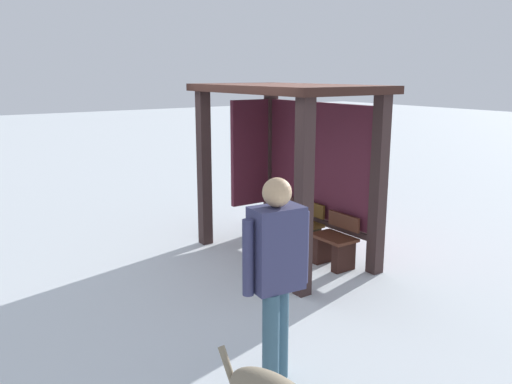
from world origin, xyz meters
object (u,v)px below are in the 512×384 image
bus_shelter (291,137)px  bench_left_inside (274,223)px  bench_center_inside (302,233)px  bench_right_inside (334,246)px  person_walking (276,267)px

bus_shelter → bench_left_inside: bearing=166.2°
bench_left_inside → bench_center_inside: (0.70, -0.00, 0.01)m
bus_shelter → bench_center_inside: (0.10, 0.15, -1.41)m
bench_right_inside → person_walking: (1.76, -2.31, 0.77)m
bus_shelter → bench_left_inside: size_ratio=3.74×
bus_shelter → bench_right_inside: bearing=10.5°
bench_center_inside → bus_shelter: bearing=-124.0°
bus_shelter → person_walking: size_ratio=1.50×
bench_left_inside → bench_center_inside: bench_center_inside is taller
person_walking → bus_shelter: bearing=139.7°
bus_shelter → person_walking: bearing=-40.3°
bench_left_inside → person_walking: size_ratio=0.40×
bench_left_inside → bench_right_inside: bench_left_inside is taller
bench_left_inside → bench_center_inside: size_ratio=0.97×
bench_left_inside → person_walking: bearing=-36.3°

